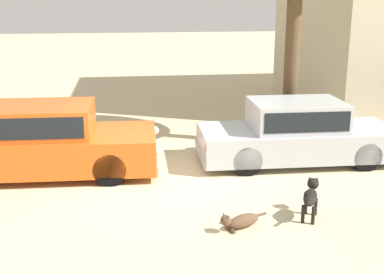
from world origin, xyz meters
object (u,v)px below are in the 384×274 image
object	(u,v)px
parked_sedan_nearest	(43,140)
stray_dog_tan	(240,221)
parked_sedan_second	(297,132)
stray_dog_spotted	(311,195)

from	to	relation	value
parked_sedan_nearest	stray_dog_tan	bearing A→B (deg)	-39.62
parked_sedan_second	stray_dog_tan	bearing A→B (deg)	-121.09
parked_sedan_nearest	stray_dog_tan	distance (m)	4.70
parked_sedan_second	stray_dog_spotted	world-z (taller)	parked_sedan_second
stray_dog_tan	parked_sedan_nearest	bearing A→B (deg)	-66.98
stray_dog_spotted	stray_dog_tan	xyz separation A→B (m)	(-1.26, -0.26, -0.27)
parked_sedan_nearest	stray_dog_tan	xyz separation A→B (m)	(3.48, -3.10, -0.59)
parked_sedan_second	stray_dog_spotted	distance (m)	3.02
parked_sedan_nearest	parked_sedan_second	world-z (taller)	parked_sedan_nearest
parked_sedan_second	stray_dog_tan	world-z (taller)	parked_sedan_second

